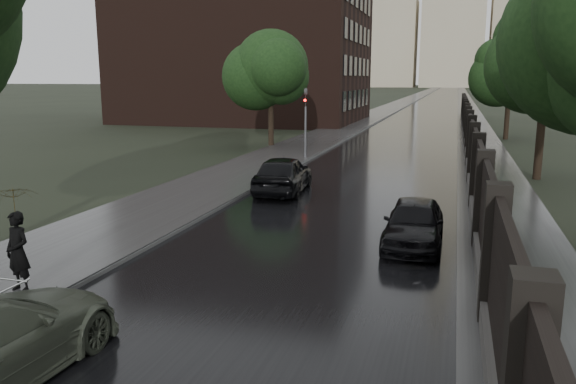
{
  "coord_description": "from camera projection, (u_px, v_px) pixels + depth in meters",
  "views": [
    {
      "loc": [
        3.77,
        -5.6,
        4.55
      ],
      "look_at": [
        -0.51,
        8.79,
        1.5
      ],
      "focal_mm": 35.0,
      "sensor_mm": 36.0,
      "label": 1
    }
  ],
  "objects": [
    {
      "name": "road",
      "position": [
        445.0,
        92.0,
        185.7
      ],
      "size": [
        8.0,
        420.0,
        0.02
      ],
      "primitive_type": "cube",
      "color": "black",
      "rests_on": "ground"
    },
    {
      "name": "sidewalk_left",
      "position": [
        427.0,
        92.0,
        187.36
      ],
      "size": [
        4.0,
        420.0,
        0.16
      ],
      "primitive_type": "cube",
      "color": "#2D2D2D",
      "rests_on": "ground"
    },
    {
      "name": "verge_right",
      "position": [
        463.0,
        92.0,
        184.15
      ],
      "size": [
        3.0,
        420.0,
        0.08
      ],
      "primitive_type": "cube",
      "color": "#2D2D2D",
      "rests_on": "ground"
    },
    {
      "name": "fence_right",
      "position": [
        468.0,
        135.0,
        35.81
      ],
      "size": [
        0.45,
        75.72,
        2.7
      ],
      "color": "#383533",
      "rests_on": "ground"
    },
    {
      "name": "tree_left_far",
      "position": [
        271.0,
        67.0,
        36.59
      ],
      "size": [
        4.25,
        4.25,
        7.39
      ],
      "color": "black",
      "rests_on": "ground"
    },
    {
      "name": "tree_right_b",
      "position": [
        546.0,
        69.0,
        24.81
      ],
      "size": [
        4.08,
        4.08,
        7.01
      ],
      "color": "black",
      "rests_on": "ground"
    },
    {
      "name": "tree_right_c",
      "position": [
        510.0,
        73.0,
        41.71
      ],
      "size": [
        4.08,
        4.08,
        7.01
      ],
      "color": "black",
      "rests_on": "ground"
    },
    {
      "name": "traffic_light",
      "position": [
        306.0,
        117.0,
        31.42
      ],
      "size": [
        0.16,
        0.32,
        4.0
      ],
      "color": "#59595E",
      "rests_on": "ground"
    },
    {
      "name": "brick_building",
      "position": [
        246.0,
        26.0,
        59.11
      ],
      "size": [
        24.0,
        18.0,
        20.0
      ],
      "primitive_type": "cube",
      "color": "black",
      "rests_on": "ground"
    },
    {
      "name": "stalinist_tower",
      "position": [
        454.0,
        10.0,
        281.39
      ],
      "size": [
        92.0,
        30.0,
        159.0
      ],
      "color": "tan",
      "rests_on": "ground"
    },
    {
      "name": "hatchback_left",
      "position": [
        283.0,
        174.0,
        22.51
      ],
      "size": [
        2.2,
        4.67,
        1.54
      ],
      "primitive_type": "imported",
      "rotation": [
        0.0,
        0.0,
        3.23
      ],
      "color": "black",
      "rests_on": "ground"
    },
    {
      "name": "car_right_near",
      "position": [
        414.0,
        223.0,
        15.39
      ],
      "size": [
        1.57,
        3.87,
        1.32
      ],
      "primitive_type": "imported",
      "rotation": [
        0.0,
        0.0,
        0.0
      ],
      "color": "black",
      "rests_on": "ground"
    },
    {
      "name": "pedestrian_umbrella",
      "position": [
        14.0,
        209.0,
        11.48
      ],
      "size": [
        1.2,
        1.21,
        2.66
      ],
      "rotation": [
        0.0,
        0.0,
        -0.23
      ],
      "color": "black",
      "rests_on": "sidewalk_left"
    }
  ]
}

